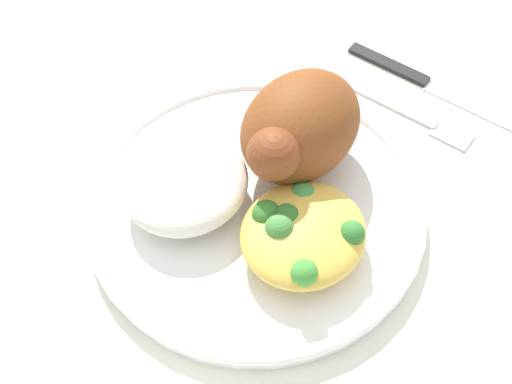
{
  "coord_description": "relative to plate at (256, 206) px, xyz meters",
  "views": [
    {
      "loc": [
        0.23,
        0.19,
        0.44
      ],
      "look_at": [
        0.0,
        0.0,
        0.03
      ],
      "focal_mm": 47.51,
      "sensor_mm": 36.0,
      "label": 1
    }
  ],
  "objects": [
    {
      "name": "fork",
      "position": [
        -0.16,
        0.03,
        -0.01
      ],
      "size": [
        0.02,
        0.14,
        0.01
      ],
      "color": "#B2B2B7",
      "rests_on": "ground_plane"
    },
    {
      "name": "rice_pile",
      "position": [
        0.03,
        -0.04,
        0.03
      ],
      "size": [
        0.1,
        0.09,
        0.03
      ],
      "primitive_type": "ellipsoid",
      "color": "silver",
      "rests_on": "plate"
    },
    {
      "name": "ground_plane",
      "position": [
        0.0,
        0.0,
        -0.01
      ],
      "size": [
        2.0,
        2.0,
        0.0
      ],
      "primitive_type": "plane",
      "color": "#EDE7CE"
    },
    {
      "name": "plate",
      "position": [
        0.0,
        0.0,
        0.0
      ],
      "size": [
        0.26,
        0.26,
        0.02
      ],
      "color": "white",
      "rests_on": "ground_plane"
    },
    {
      "name": "mac_cheese_with_broccoli",
      "position": [
        0.01,
        0.05,
        0.03
      ],
      "size": [
        0.09,
        0.09,
        0.04
      ],
      "color": "#E6BB48",
      "rests_on": "plate"
    },
    {
      "name": "knife",
      "position": [
        -0.21,
        0.03,
        -0.01
      ],
      "size": [
        0.03,
        0.19,
        0.01
      ],
      "color": "black",
      "rests_on": "ground_plane"
    },
    {
      "name": "roasted_chicken",
      "position": [
        -0.05,
        -0.0,
        0.05
      ],
      "size": [
        0.12,
        0.08,
        0.08
      ],
      "color": "brown",
      "rests_on": "plate"
    }
  ]
}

